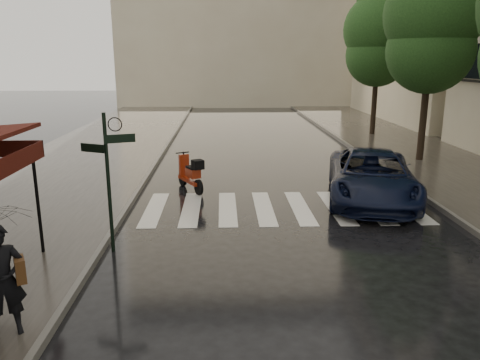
{
  "coord_description": "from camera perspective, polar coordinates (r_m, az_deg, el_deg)",
  "views": [
    {
      "loc": [
        1.27,
        -6.86,
        4.16
      ],
      "look_at": [
        1.68,
        3.85,
        1.4
      ],
      "focal_mm": 35.0,
      "sensor_mm": 36.0,
      "label": 1
    }
  ],
  "objects": [
    {
      "name": "ground",
      "position": [
        8.12,
        -11.35,
        -16.68
      ],
      "size": [
        120.0,
        120.0,
        0.0
      ],
      "primitive_type": "plane",
      "color": "black",
      "rests_on": "ground"
    },
    {
      "name": "sidewalk_near",
      "position": [
        20.14,
        -18.77,
        1.92
      ],
      "size": [
        6.0,
        60.0,
        0.12
      ],
      "primitive_type": "cube",
      "color": "#38332D",
      "rests_on": "ground"
    },
    {
      "name": "sidewalk_far",
      "position": [
        21.28,
        22.85,
        2.19
      ],
      "size": [
        5.5,
        60.0,
        0.12
      ],
      "primitive_type": "cube",
      "color": "#38332D",
      "rests_on": "ground"
    },
    {
      "name": "curb_near",
      "position": [
        19.49,
        -10.15,
        2.11
      ],
      "size": [
        0.12,
        60.0,
        0.16
      ],
      "primitive_type": "cube",
      "color": "#595651",
      "rests_on": "ground"
    },
    {
      "name": "curb_far",
      "position": [
        20.26,
        15.65,
        2.27
      ],
      "size": [
        0.12,
        60.0,
        0.16
      ],
      "primitive_type": "cube",
      "color": "#595651",
      "rests_on": "ground"
    },
    {
      "name": "crosswalk",
      "position": [
        13.62,
        5.13,
        -3.38
      ],
      "size": [
        7.85,
        3.2,
        0.01
      ],
      "color": "silver",
      "rests_on": "ground"
    },
    {
      "name": "signpost",
      "position": [
        10.43,
        -15.79,
        0.98
      ],
      "size": [
        1.17,
        0.29,
        3.1
      ],
      "color": "black",
      "rests_on": "ground"
    },
    {
      "name": "tree_mid",
      "position": [
        20.62,
        22.43,
        17.39
      ],
      "size": [
        3.8,
        3.8,
        8.34
      ],
      "color": "black",
      "rests_on": "sidewalk_far"
    },
    {
      "name": "tree_far",
      "position": [
        27.23,
        16.58,
        16.6
      ],
      "size": [
        3.8,
        3.8,
        8.16
      ],
      "color": "black",
      "rests_on": "sidewalk_far"
    },
    {
      "name": "scooter",
      "position": [
        15.29,
        -6.0,
        0.69
      ],
      "size": [
        1.0,
        1.63,
        1.17
      ],
      "rotation": [
        0.0,
        0.0,
        0.48
      ],
      "color": "black",
      "rests_on": "ground"
    },
    {
      "name": "parked_car",
      "position": [
        14.68,
        15.76,
        0.44
      ],
      "size": [
        3.58,
        5.78,
        1.49
      ],
      "primitive_type": "imported",
      "rotation": [
        0.0,
        0.0,
        -0.22
      ],
      "color": "black",
      "rests_on": "ground"
    }
  ]
}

